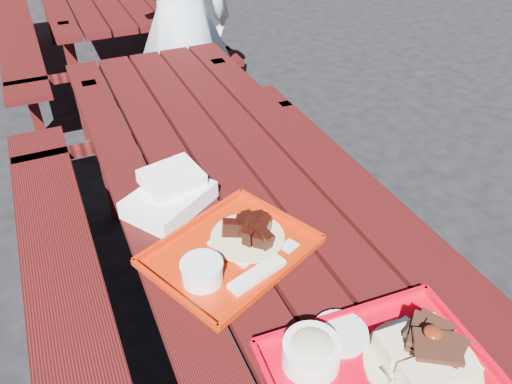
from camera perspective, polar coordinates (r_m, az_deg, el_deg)
ground at (r=2.10m, az=-1.75°, el=-15.90°), size 60.00×60.00×0.00m
picnic_table_near at (r=1.69m, az=-2.09°, el=-4.29°), size 1.41×2.40×0.75m
picnic_table_far at (r=4.16m, az=-17.97°, el=19.69°), size 1.41×2.40×0.75m
near_tray at (r=1.10m, az=13.95°, el=-18.65°), size 0.47×0.39×0.14m
far_tray at (r=1.30m, az=-2.87°, el=-6.81°), size 0.50×0.45×0.07m
white_cloth at (r=1.48m, az=-9.79°, el=-0.17°), size 0.30×0.28×0.10m
person at (r=2.88m, az=-8.58°, el=18.69°), size 0.63×0.46×1.58m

